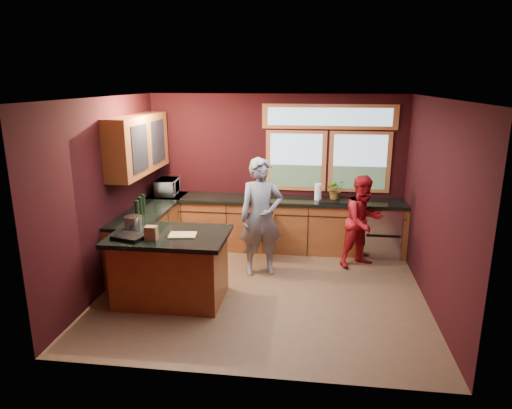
% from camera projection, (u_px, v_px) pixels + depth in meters
% --- Properties ---
extents(floor, '(4.50, 4.50, 0.00)m').
position_uv_depth(floor, '(263.00, 290.00, 6.56)').
color(floor, brown).
rests_on(floor, ground).
extents(room_shell, '(4.52, 4.02, 2.71)m').
position_uv_depth(room_shell, '(224.00, 162.00, 6.47)').
color(room_shell, black).
rests_on(room_shell, ground).
extents(back_counter, '(4.50, 0.64, 0.93)m').
position_uv_depth(back_counter, '(285.00, 224.00, 8.04)').
color(back_counter, brown).
rests_on(back_counter, floor).
extents(left_counter, '(0.64, 2.30, 0.93)m').
position_uv_depth(left_counter, '(151.00, 234.00, 7.50)').
color(left_counter, brown).
rests_on(left_counter, floor).
extents(island, '(1.55, 1.05, 0.95)m').
position_uv_depth(island, '(171.00, 267.00, 6.17)').
color(island, brown).
rests_on(island, floor).
extents(person_grey, '(0.76, 0.61, 1.81)m').
position_uv_depth(person_grey, '(261.00, 217.00, 6.92)').
color(person_grey, slate).
rests_on(person_grey, floor).
extents(person_red, '(0.92, 0.88, 1.49)m').
position_uv_depth(person_red, '(363.00, 221.00, 7.26)').
color(person_red, '#A2121A').
rests_on(person_red, floor).
extents(microwave, '(0.39, 0.54, 0.29)m').
position_uv_depth(microwave, '(167.00, 187.00, 8.15)').
color(microwave, '#999999').
rests_on(microwave, left_counter).
extents(potted_plant, '(0.31, 0.27, 0.35)m').
position_uv_depth(potted_plant, '(336.00, 190.00, 7.82)').
color(potted_plant, '#999999').
rests_on(potted_plant, back_counter).
extents(paper_towel, '(0.12, 0.12, 0.28)m').
position_uv_depth(paper_towel, '(318.00, 192.00, 7.81)').
color(paper_towel, silver).
rests_on(paper_towel, back_counter).
extents(cutting_board, '(0.38, 0.30, 0.02)m').
position_uv_depth(cutting_board, '(183.00, 235.00, 5.98)').
color(cutting_board, tan).
rests_on(cutting_board, island).
extents(stock_pot, '(0.24, 0.24, 0.18)m').
position_uv_depth(stock_pot, '(133.00, 223.00, 6.24)').
color(stock_pot, '#B8B8BD').
rests_on(stock_pot, island).
extents(paper_bag, '(0.15, 0.12, 0.18)m').
position_uv_depth(paper_bag, '(151.00, 233.00, 5.81)').
color(paper_bag, brown).
rests_on(paper_bag, island).
extents(black_tray, '(0.46, 0.38, 0.05)m').
position_uv_depth(black_tray, '(129.00, 237.00, 5.86)').
color(black_tray, black).
rests_on(black_tray, island).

